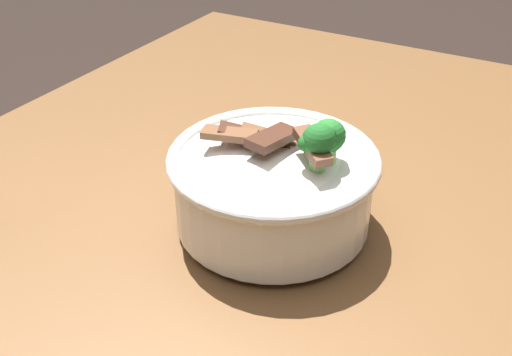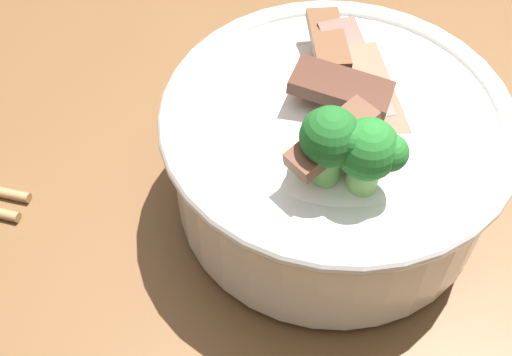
# 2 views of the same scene
# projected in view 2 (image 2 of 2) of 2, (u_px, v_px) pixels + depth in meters

# --- Properties ---
(dining_table) EXTENTS (1.35, 0.77, 0.77)m
(dining_table) POSITION_uv_depth(u_px,v_px,m) (211.00, 214.00, 0.59)
(dining_table) COLOR brown
(dining_table) RESTS_ON ground
(rice_bowl) EXTENTS (0.21, 0.21, 0.13)m
(rice_bowl) POSITION_uv_depth(u_px,v_px,m) (334.00, 147.00, 0.40)
(rice_bowl) COLOR white
(rice_bowl) RESTS_ON dining_table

